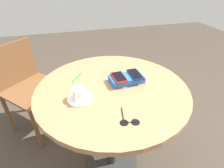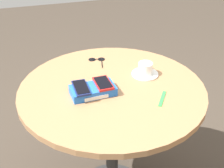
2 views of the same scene
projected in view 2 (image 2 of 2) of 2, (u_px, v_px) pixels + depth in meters
name	position (u px, v px, depth m)	size (l,w,h in m)	color
round_table	(112.00, 109.00, 1.63)	(0.94, 0.94, 0.78)	#2D2D2D
phone_box	(93.00, 90.00, 1.50)	(0.22, 0.13, 0.04)	blue
phone_navy	(81.00, 88.00, 1.47)	(0.07, 0.14, 0.01)	navy
phone_red	(103.00, 83.00, 1.51)	(0.08, 0.13, 0.01)	red
saucer	(145.00, 74.00, 1.67)	(0.14, 0.14, 0.01)	white
coffee_cup	(145.00, 68.00, 1.65)	(0.08, 0.10, 0.06)	white
lanyard_strap	(162.00, 99.00, 1.48)	(0.13, 0.02, 0.00)	green
sunglasses	(97.00, 60.00, 1.82)	(0.09, 0.14, 0.01)	black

